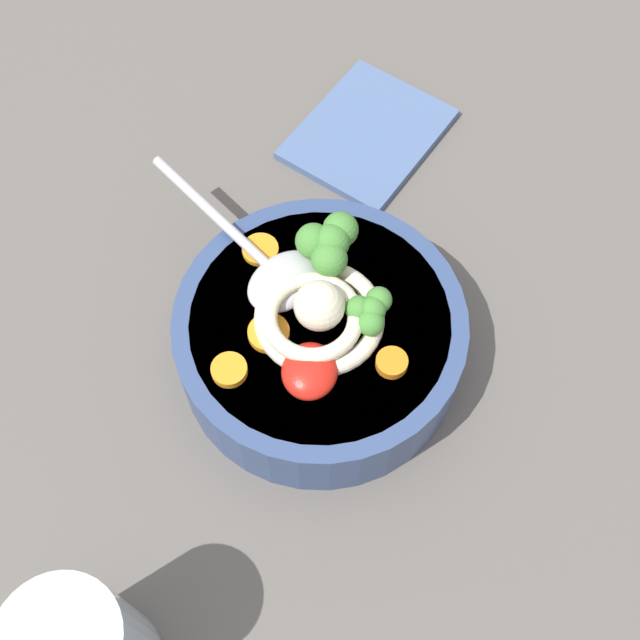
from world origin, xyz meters
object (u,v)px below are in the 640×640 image
object	(u,v)px
noodle_pile	(317,315)
soup_spoon	(272,269)
soup_bowl	(320,338)
folded_napkin	(368,134)

from	to	relation	value
noodle_pile	soup_spoon	xyz separation A→B (cm)	(-3.51, -3.82, -0.48)
soup_bowl	folded_napkin	xyz separation A→B (cm)	(-22.30, 1.31, -2.73)
soup_bowl	soup_spoon	bearing A→B (deg)	-129.29
folded_napkin	noodle_pile	bearing A→B (deg)	-3.68
noodle_pile	folded_napkin	world-z (taller)	noodle_pile
soup_bowl	folded_napkin	world-z (taller)	soup_bowl
noodle_pile	soup_spoon	bearing A→B (deg)	-132.56
soup_spoon	folded_napkin	size ratio (longest dim) A/B	1.13
soup_bowl	noodle_pile	size ratio (longest dim) A/B	2.09
soup_spoon	noodle_pile	bearing A→B (deg)	176.73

